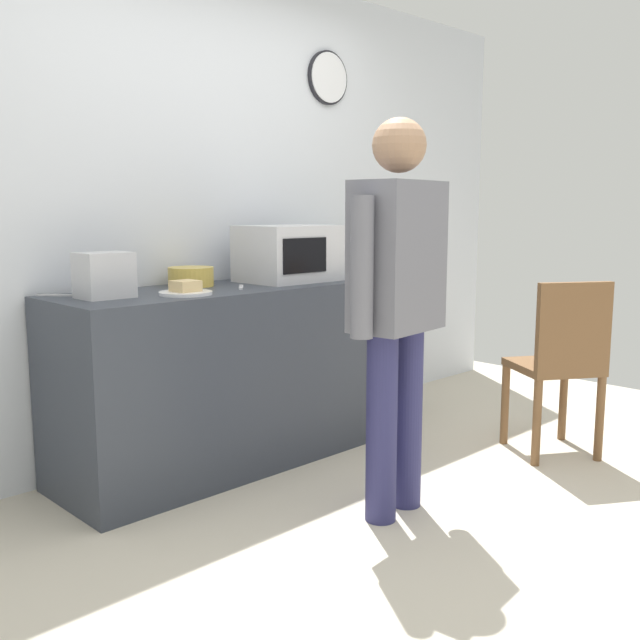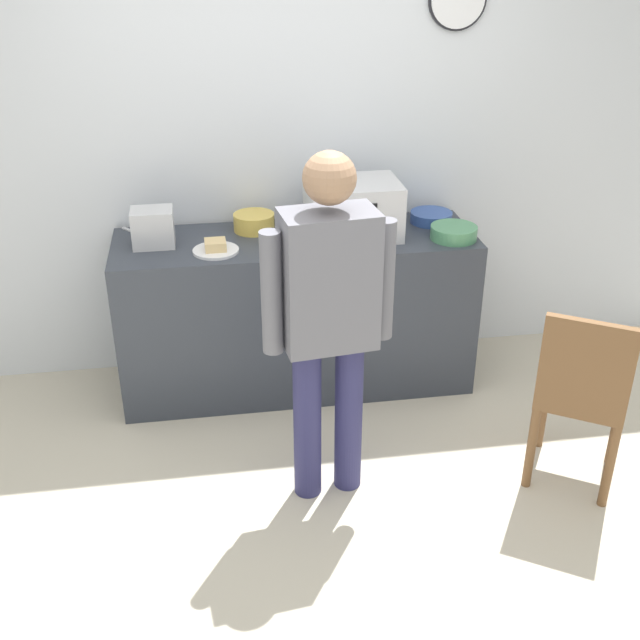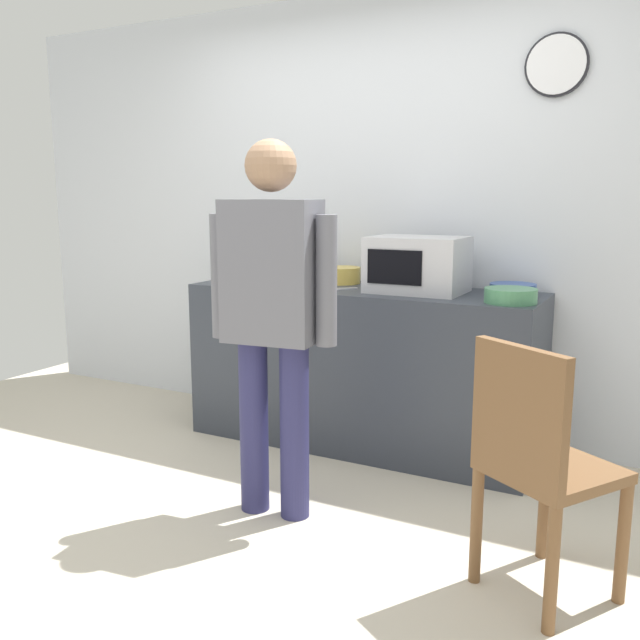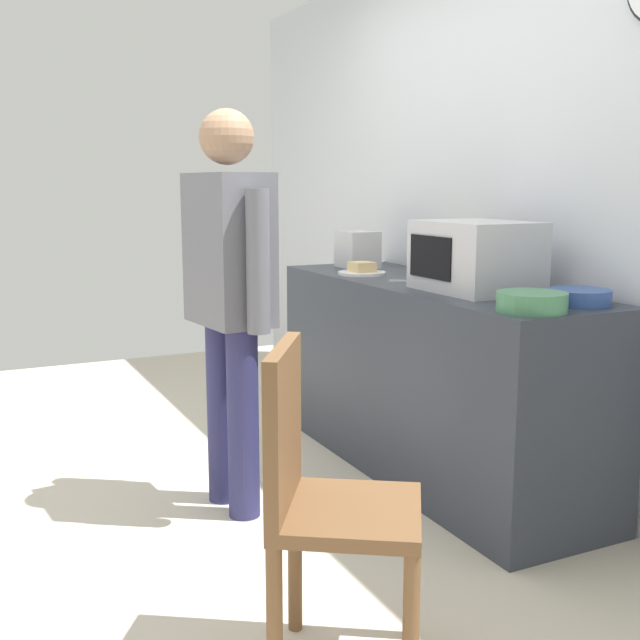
# 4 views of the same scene
# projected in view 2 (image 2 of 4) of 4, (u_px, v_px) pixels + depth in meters

# --- Properties ---
(ground_plane) EXTENTS (6.00, 6.00, 0.00)m
(ground_plane) POSITION_uv_depth(u_px,v_px,m) (317.00, 519.00, 3.59)
(ground_plane) COLOR beige
(back_wall) EXTENTS (5.40, 0.13, 2.60)m
(back_wall) POSITION_uv_depth(u_px,v_px,m) (274.00, 150.00, 4.39)
(back_wall) COLOR silver
(back_wall) RESTS_ON ground_plane
(kitchen_counter) EXTENTS (1.99, 0.62, 0.91)m
(kitchen_counter) POSITION_uv_depth(u_px,v_px,m) (296.00, 312.00, 4.46)
(kitchen_counter) COLOR #333842
(kitchen_counter) RESTS_ON ground_plane
(microwave) EXTENTS (0.50, 0.39, 0.30)m
(microwave) POSITION_uv_depth(u_px,v_px,m) (353.00, 209.00, 4.23)
(microwave) COLOR silver
(microwave) RESTS_ON kitchen_counter
(sandwich_plate) EXTENTS (0.24, 0.24, 0.07)m
(sandwich_plate) POSITION_uv_depth(u_px,v_px,m) (216.00, 248.00, 4.06)
(sandwich_plate) COLOR white
(sandwich_plate) RESTS_ON kitchen_counter
(salad_bowl) EXTENTS (0.25, 0.25, 0.07)m
(salad_bowl) POSITION_uv_depth(u_px,v_px,m) (454.00, 232.00, 4.22)
(salad_bowl) COLOR #4C8E60
(salad_bowl) RESTS_ON kitchen_counter
(cereal_bowl) EXTENTS (0.23, 0.23, 0.10)m
(cereal_bowl) POSITION_uv_depth(u_px,v_px,m) (254.00, 222.00, 4.33)
(cereal_bowl) COLOR gold
(cereal_bowl) RESTS_ON kitchen_counter
(mixing_bowl) EXTENTS (0.24, 0.24, 0.06)m
(mixing_bowl) POSITION_uv_depth(u_px,v_px,m) (431.00, 217.00, 4.46)
(mixing_bowl) COLOR #33519E
(mixing_bowl) RESTS_ON kitchen_counter
(toaster) EXTENTS (0.22, 0.18, 0.20)m
(toaster) POSITION_uv_depth(u_px,v_px,m) (153.00, 228.00, 4.11)
(toaster) COLOR silver
(toaster) RESTS_ON kitchen_counter
(fork_utensil) EXTENTS (0.12, 0.14, 0.01)m
(fork_utensil) POSITION_uv_depth(u_px,v_px,m) (132.00, 231.00, 4.33)
(fork_utensil) COLOR silver
(fork_utensil) RESTS_ON kitchen_counter
(spoon_utensil) EXTENTS (0.12, 0.14, 0.01)m
(spoon_utensil) POSITION_uv_depth(u_px,v_px,m) (282.00, 244.00, 4.16)
(spoon_utensil) COLOR silver
(spoon_utensil) RESTS_ON kitchen_counter
(person_standing) EXTENTS (0.59, 0.28, 1.66)m
(person_standing) POSITION_uv_depth(u_px,v_px,m) (329.00, 310.00, 3.35)
(person_standing) COLOR navy
(person_standing) RESTS_ON ground_plane
(wooden_chair) EXTENTS (0.55, 0.55, 0.94)m
(wooden_chair) POSITION_uv_depth(u_px,v_px,m) (582.00, 392.00, 3.58)
(wooden_chair) COLOR brown
(wooden_chair) RESTS_ON ground_plane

